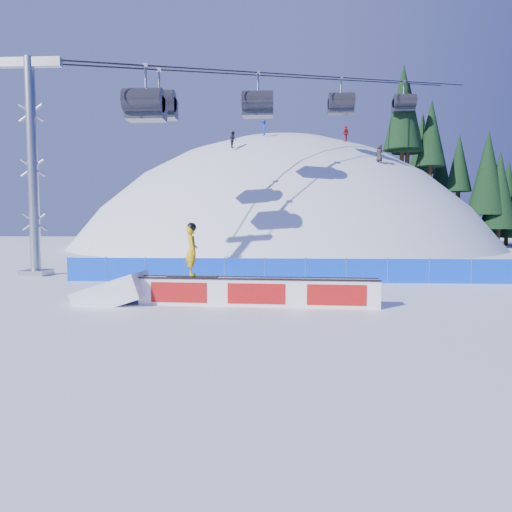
{
  "coord_description": "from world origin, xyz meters",
  "views": [
    {
      "loc": [
        -0.31,
        -17.93,
        2.94
      ],
      "look_at": [
        -1.22,
        0.1,
        1.63
      ],
      "focal_mm": 32.0,
      "sensor_mm": 36.0,
      "label": 1
    }
  ],
  "objects": [
    {
      "name": "chairlift",
      "position": [
        4.74,
        27.49,
        16.89
      ],
      "size": [
        40.8,
        41.7,
        22.0
      ],
      "color": "#979CA5",
      "rests_on": "ground"
    },
    {
      "name": "ground",
      "position": [
        0.0,
        0.0,
        0.0
      ],
      "size": [
        160.0,
        160.0,
        0.0
      ],
      "primitive_type": "plane",
      "color": "white",
      "rests_on": "ground"
    },
    {
      "name": "snow_hill",
      "position": [
        0.0,
        42.0,
        -18.0
      ],
      "size": [
        64.0,
        64.0,
        64.0
      ],
      "color": "silver",
      "rests_on": "ground"
    },
    {
      "name": "distant_skiers",
      "position": [
        1.45,
        30.21,
        11.85
      ],
      "size": [
        15.23,
        5.94,
        5.19
      ],
      "color": "black",
      "rests_on": "ground"
    },
    {
      "name": "treeline",
      "position": [
        24.62,
        41.67,
        9.36
      ],
      "size": [
        25.77,
        12.63,
        21.68
      ],
      "color": "#352415",
      "rests_on": "ground"
    },
    {
      "name": "safety_fence",
      "position": [
        0.0,
        4.5,
        0.6
      ],
      "size": [
        22.05,
        0.05,
        1.3
      ],
      "color": "#073FED",
      "rests_on": "ground"
    },
    {
      "name": "rail_box",
      "position": [
        -1.08,
        -1.93,
        0.5
      ],
      "size": [
        8.54,
        1.08,
        1.02
      ],
      "rotation": [
        0.0,
        0.0,
        -0.06
      ],
      "color": "white",
      "rests_on": "ground"
    },
    {
      "name": "snow_ramp",
      "position": [
        -6.4,
        -1.63,
        0.0
      ],
      "size": [
        2.7,
        1.78,
        1.63
      ],
      "primitive_type": null,
      "rotation": [
        0.0,
        -0.31,
        -0.06
      ],
      "color": "white",
      "rests_on": "ground"
    },
    {
      "name": "snowboarder",
      "position": [
        -3.43,
        -1.79,
        1.97
      ],
      "size": [
        1.87,
        0.75,
        1.94
      ],
      "rotation": [
        0.0,
        0.0,
        1.84
      ],
      "color": "black",
      "rests_on": "rail_box"
    }
  ]
}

